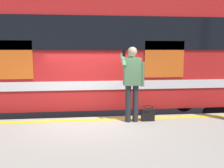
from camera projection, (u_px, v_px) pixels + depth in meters
ground_plane at (94, 149)px, 6.63m from camera, size 26.20×26.20×0.00m
safety_line at (94, 120)px, 6.21m from camera, size 17.12×0.16×0.01m
track_rail_near at (92, 132)px, 7.79m from camera, size 22.71×0.08×0.16m
track_rail_far at (91, 119)px, 9.20m from camera, size 22.71×0.08×0.16m
train_carriage at (89, 50)px, 8.14m from camera, size 11.73×3.01×4.16m
passenger at (132, 78)px, 5.95m from camera, size 0.57×0.55×1.80m
handbag at (148, 114)px, 6.15m from camera, size 0.31×0.29×0.36m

